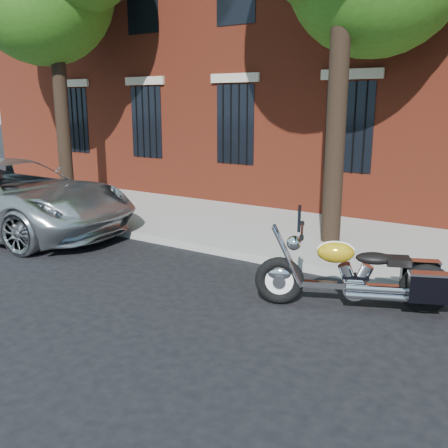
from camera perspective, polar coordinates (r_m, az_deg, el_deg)
The scene contains 5 objects.
ground at distance 7.61m, azimuth 0.38°, elevation -7.32°, with size 120.00×120.00×0.00m, color black.
curb at distance 8.72m, azimuth 5.29°, elevation -4.12°, with size 40.00×0.16×0.15m, color gray.
sidewalk at distance 10.36m, azimuth 10.15°, elevation -1.42°, with size 40.00×3.60×0.15m, color gray.
motorcycle at distance 6.95m, azimuth 15.48°, elevation -5.84°, with size 2.64×1.42×1.37m.
car_silver at distance 11.62m, azimuth -23.23°, elevation 2.87°, with size 2.59×5.61×1.56m, color #A4A9AD.
Camera 1 is at (3.83, -5.99, 2.71)m, focal length 40.00 mm.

